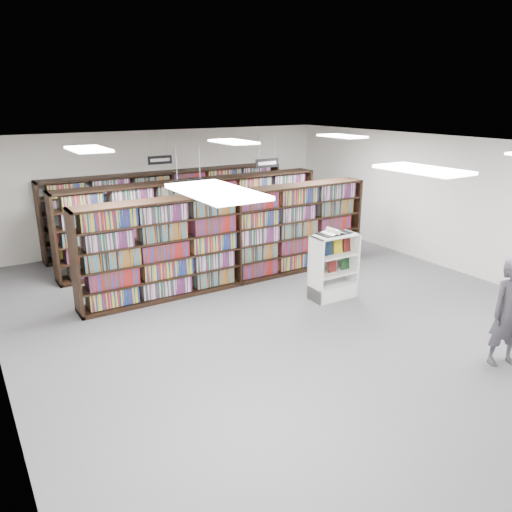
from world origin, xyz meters
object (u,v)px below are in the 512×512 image
bookshelf_row_near (235,238)px  open_book (334,232)px  endcap_display (332,276)px  shopper (509,313)px

bookshelf_row_near → open_book: size_ratio=9.86×
endcap_display → shopper: size_ratio=0.80×
endcap_display → bookshelf_row_near: bearing=126.4°
bookshelf_row_near → endcap_display: bookshelf_row_near is taller
shopper → bookshelf_row_near: bearing=128.1°
endcap_display → shopper: (0.52, -3.58, 0.40)m
endcap_display → open_book: bearing=65.8°
endcap_display → open_book: size_ratio=1.95×
open_book → shopper: shopper is taller
bookshelf_row_near → open_book: 2.26m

